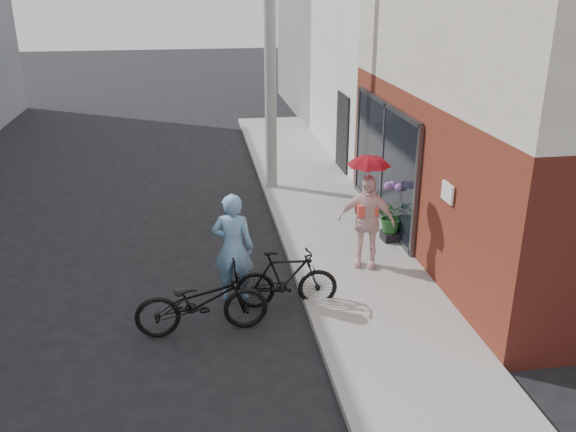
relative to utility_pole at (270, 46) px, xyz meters
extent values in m
plane|color=black|center=(-1.10, -6.00, -3.50)|extent=(80.00, 80.00, 0.00)
cube|color=#969691|center=(1.00, -4.00, -3.44)|extent=(2.20, 24.00, 0.12)
cube|color=#9E9E99|center=(-0.16, -4.00, -3.44)|extent=(0.12, 24.00, 0.12)
cube|color=black|center=(2.06, -2.50, -2.14)|extent=(0.06, 3.80, 2.40)
cube|color=white|center=(2.06, -5.80, -1.68)|extent=(0.04, 0.40, 0.30)
cube|color=white|center=(6.10, 3.00, 0.00)|extent=(8.00, 6.00, 7.00)
cube|color=slate|center=(6.10, 10.00, 0.00)|extent=(8.00, 8.00, 7.00)
cylinder|color=#9E9E99|center=(0.00, 0.00, 0.00)|extent=(0.28, 0.28, 7.00)
imported|color=#76A8D2|center=(-1.31, -5.39, -2.58)|extent=(0.75, 0.58, 1.83)
imported|color=black|center=(-1.85, -6.35, -2.99)|extent=(1.99, 0.79, 1.03)
imported|color=black|center=(-0.50, -5.79, -3.01)|extent=(1.67, 0.56, 0.99)
imported|color=#FED6D5|center=(1.08, -4.72, -2.53)|extent=(1.08, 0.77, 1.70)
imported|color=red|center=(1.08, -4.72, -1.37)|extent=(0.71, 0.71, 0.63)
cube|color=black|center=(1.90, -3.71, -3.29)|extent=(0.36, 0.36, 0.18)
imported|color=#245C26|center=(1.90, -3.71, -2.87)|extent=(0.60, 0.52, 0.67)
camera|label=1|loc=(-1.79, -14.35, 1.44)|focal=38.00mm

